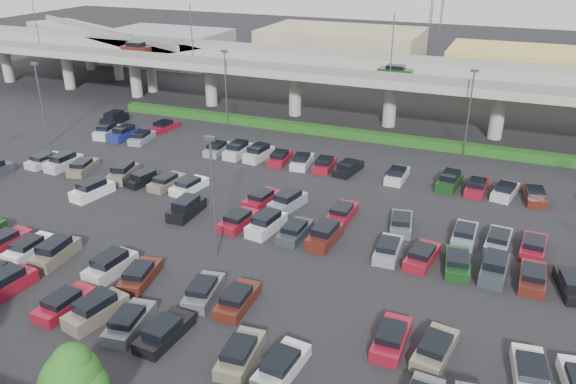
{
  "coord_description": "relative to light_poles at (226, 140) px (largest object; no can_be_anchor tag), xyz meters",
  "views": [
    {
      "loc": [
        20.58,
        -42.63,
        23.75
      ],
      "look_at": [
        2.28,
        1.87,
        2.0
      ],
      "focal_mm": 35.0,
      "sensor_mm": 36.0,
      "label": 1
    }
  ],
  "objects": [
    {
      "name": "overpass",
      "position": [
        3.91,
        29.96,
        0.73
      ],
      "size": [
        150.0,
        13.0,
        15.8
      ],
      "color": "gray",
      "rests_on": "ground"
    },
    {
      "name": "hedge",
      "position": [
        4.13,
        23.0,
        -5.69
      ],
      "size": [
        66.0,
        1.6,
        1.1
      ],
      "primitive_type": "cube",
      "color": "#134012",
      "rests_on": "ground"
    },
    {
      "name": "ground",
      "position": [
        4.13,
        -2.0,
        -6.24
      ],
      "size": [
        280.0,
        280.0,
        0.0
      ],
      "primitive_type": "plane",
      "color": "black"
    },
    {
      "name": "on_ramp",
      "position": [
        -47.98,
        41.05,
        0.62
      ],
      "size": [
        50.93,
        30.13,
        8.8
      ],
      "color": "gray",
      "rests_on": "ground"
    },
    {
      "name": "light_poles",
      "position": [
        0.0,
        0.0,
        0.0
      ],
      "size": [
        66.9,
        48.38,
        10.3
      ],
      "color": "#48484D",
      "rests_on": "ground"
    },
    {
      "name": "parked_cars",
      "position": [
        3.41,
        -5.12,
        -5.63
      ],
      "size": [
        63.08,
        41.63,
        1.67
      ],
      "color": "#2E363C",
      "rests_on": "ground"
    },
    {
      "name": "distant_buildings",
      "position": [
        16.5,
        59.81,
        -2.49
      ],
      "size": [
        138.0,
        24.0,
        9.0
      ],
      "color": "gray",
      "rests_on": "ground"
    },
    {
      "name": "tree_row",
      "position": [
        4.83,
        -28.53,
        -2.72
      ],
      "size": [
        65.07,
        3.66,
        5.94
      ],
      "color": "#332316",
      "rests_on": "ground"
    }
  ]
}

